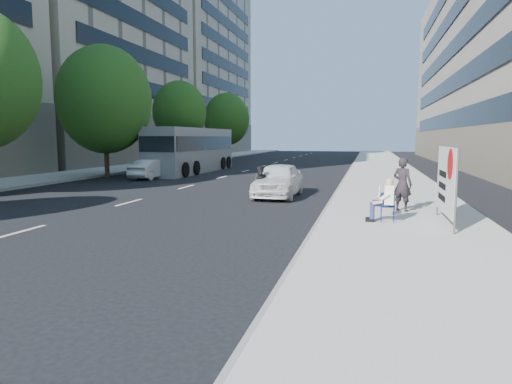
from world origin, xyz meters
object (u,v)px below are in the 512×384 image
(protest_banner, at_px, (446,180))
(white_sedan_near, at_px, (278,180))
(bus, at_px, (192,150))
(motorcycle, at_px, (261,185))
(white_sedan_mid, at_px, (152,169))
(pedestrian_woman, at_px, (402,184))
(seated_protester, at_px, (384,197))

(protest_banner, height_order, white_sedan_near, protest_banner)
(protest_banner, relative_size, white_sedan_near, 0.69)
(bus, bearing_deg, protest_banner, -50.67)
(protest_banner, bearing_deg, bus, 129.15)
(protest_banner, distance_m, bus, 23.98)
(protest_banner, relative_size, motorcycle, 1.49)
(white_sedan_mid, bearing_deg, pedestrian_woman, 148.94)
(protest_banner, height_order, motorcycle, protest_banner)
(pedestrian_woman, distance_m, white_sedan_near, 6.29)
(seated_protester, xyz_separation_m, pedestrian_woman, (0.65, 2.18, 0.18))
(white_sedan_near, bearing_deg, seated_protester, -53.62)
(white_sedan_mid, bearing_deg, motorcycle, 143.87)
(protest_banner, xyz_separation_m, bus, (-15.14, 18.59, 0.23))
(white_sedan_mid, xyz_separation_m, bus, (0.42, 5.85, 1.02))
(protest_banner, bearing_deg, seated_protester, -176.58)
(seated_protester, xyz_separation_m, motorcycle, (-4.86, 4.91, -0.24))
(seated_protester, bearing_deg, white_sedan_near, 125.82)
(seated_protester, xyz_separation_m, protest_banner, (1.69, 0.10, 0.53))
(protest_banner, height_order, bus, bus)
(pedestrian_woman, relative_size, protest_banner, 0.59)
(white_sedan_near, bearing_deg, motorcycle, -114.94)
(protest_banner, distance_m, motorcycle, 8.16)
(bus, bearing_deg, pedestrian_woman, -49.32)
(white_sedan_near, height_order, bus, bus)
(seated_protester, height_order, pedestrian_woman, pedestrian_woman)
(pedestrian_woman, height_order, white_sedan_mid, pedestrian_woman)
(bus, bearing_deg, white_sedan_near, -54.14)
(white_sedan_near, height_order, motorcycle, white_sedan_near)
(white_sedan_near, xyz_separation_m, bus, (-9.11, 12.69, 0.88))
(seated_protester, height_order, white_sedan_mid, seated_protester)
(pedestrian_woman, distance_m, bus, 21.72)
(seated_protester, height_order, bus, bus)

